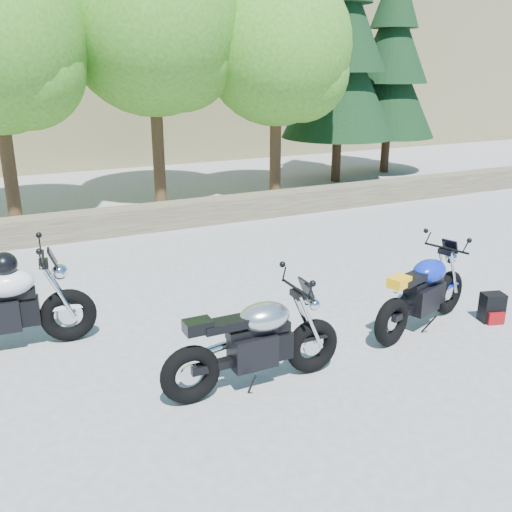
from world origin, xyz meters
The scene contains 9 objects.
ground centered at (0.00, 0.00, 0.00)m, with size 90.00×90.00×0.00m, color gray.
stone_wall centered at (0.00, 5.50, 0.25)m, with size 22.00×0.55×0.50m, color brown.
tree_decid_mid centered at (0.91, 7.54, 4.04)m, with size 4.08×4.08×6.24m.
tree_decid_right centered at (3.71, 6.94, 3.50)m, with size 3.54×3.54×5.41m.
conifer_near centered at (6.20, 8.20, 3.68)m, with size 3.17×3.17×7.06m.
conifer_far centered at (8.40, 8.80, 3.27)m, with size 2.82×2.82×6.27m.
silver_bike centered at (-0.69, -0.85, 0.49)m, with size 2.02×0.64×1.01m.
blue_bike centered at (1.83, -0.50, 0.48)m, with size 1.89×0.82×0.98m.
backpack centered at (2.79, -0.75, 0.19)m, with size 0.33×0.30×0.39m.
Camera 1 is at (-2.95, -5.60, 3.21)m, focal length 40.00 mm.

